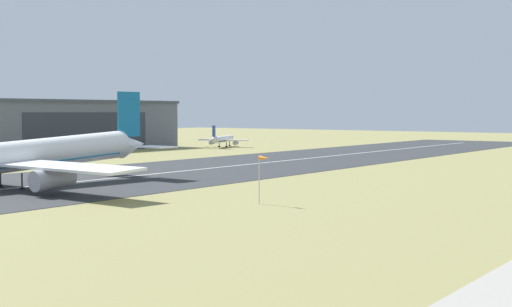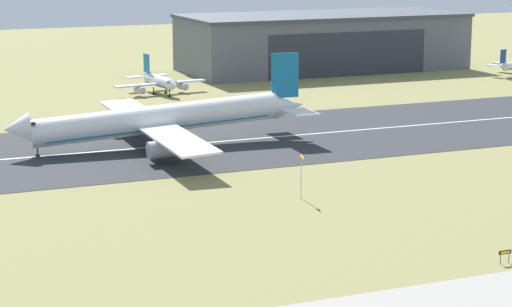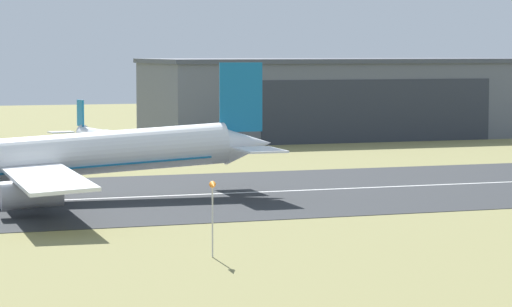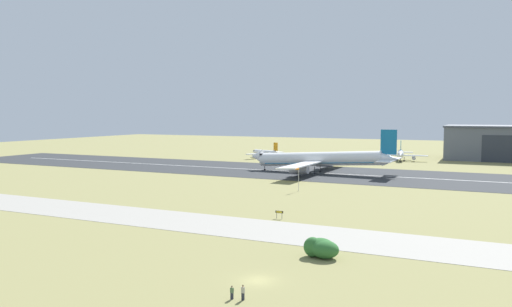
% 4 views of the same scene
% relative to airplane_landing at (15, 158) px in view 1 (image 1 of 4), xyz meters
% --- Properties ---
extents(ground_plane, '(645.93, 645.93, 0.00)m').
position_rel_airplane_landing_xyz_m(ground_plane, '(30.08, -59.72, -5.21)').
color(ground_plane, olive).
extents(runway_strip, '(405.93, 49.74, 0.06)m').
position_rel_airplane_landing_xyz_m(runway_strip, '(30.08, 0.35, -5.18)').
color(runway_strip, '#2B2D30').
rests_on(runway_strip, ground_plane).
extents(runway_centreline, '(365.34, 0.70, 0.01)m').
position_rel_airplane_landing_xyz_m(runway_centreline, '(30.08, 0.35, -5.15)').
color(runway_centreline, silver).
rests_on(runway_centreline, runway_strip).
extents(hangar_building, '(83.93, 34.22, 16.61)m').
position_rel_airplane_landing_xyz_m(hangar_building, '(79.25, 90.42, 3.10)').
color(hangar_building, slate).
rests_on(hangar_building, ground_plane).
extents(airplane_landing, '(58.57, 59.29, 16.76)m').
position_rel_airplane_landing_xyz_m(airplane_landing, '(0.00, 0.00, 0.00)').
color(airplane_landing, white).
rests_on(airplane_landing, ground_plane).
extents(airplane_parked_east, '(22.23, 18.28, 7.98)m').
position_rel_airplane_landing_xyz_m(airplane_parked_east, '(126.69, 57.52, -2.37)').
color(airplane_parked_east, white).
rests_on(airplane_parked_east, ground_plane).
extents(windsock_pole, '(1.03, 2.24, 6.81)m').
position_rel_airplane_landing_xyz_m(windsock_pole, '(7.93, -45.68, 0.81)').
color(windsock_pole, '#B7B7BC').
rests_on(windsock_pole, ground_plane).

